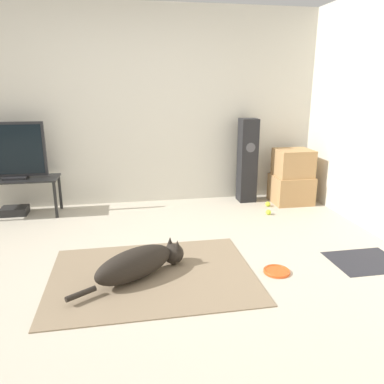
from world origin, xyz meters
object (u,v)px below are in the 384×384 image
object	(u,v)px
frisbee	(277,271)
floor_speaker	(247,161)
cardboard_box_upper	(293,163)
tennis_ball_by_boxes	(268,204)
tv	(12,151)
game_console	(15,211)
dog	(140,263)
cardboard_box_lower	(291,189)
tennis_ball_near_speaker	(268,212)
tv_stand	(17,183)

from	to	relation	value
frisbee	floor_speaker	world-z (taller)	floor_speaker
cardboard_box_upper	floor_speaker	bearing A→B (deg)	161.30
tennis_ball_by_boxes	cardboard_box_upper	bearing A→B (deg)	17.55
cardboard_box_upper	tv	xyz separation A→B (m)	(-3.54, 0.11, 0.25)
cardboard_box_upper	game_console	distance (m)	3.65
dog	cardboard_box_lower	bearing A→B (deg)	39.39
tv	floor_speaker	bearing A→B (deg)	1.62
tv	tennis_ball_near_speaker	world-z (taller)	tv
cardboard_box_upper	tv	bearing A→B (deg)	178.19
cardboard_box_upper	tennis_ball_by_boxes	world-z (taller)	cardboard_box_upper
floor_speaker	tv	size ratio (longest dim) A/B	1.49
tennis_ball_near_speaker	game_console	distance (m)	3.17
cardboard_box_upper	dog	bearing A→B (deg)	-140.64
cardboard_box_lower	tv	size ratio (longest dim) A/B	0.67
cardboard_box_lower	tv	xyz separation A→B (m)	(-3.53, 0.11, 0.62)
dog	frisbee	distance (m)	1.18
cardboard_box_lower	tennis_ball_by_boxes	bearing A→B (deg)	-162.44
dog	floor_speaker	bearing A→B (deg)	51.30
dog	game_console	distance (m)	2.40
tv	game_console	xyz separation A→B (m)	(-0.07, 0.03, -0.76)
tennis_ball_near_speaker	tv_stand	bearing A→B (deg)	169.92
frisbee	tv_stand	bearing A→B (deg)	142.28
dog	game_console	size ratio (longest dim) A/B	3.06
tennis_ball_near_speaker	game_console	xyz separation A→B (m)	(-3.12, 0.57, 0.02)
tv	cardboard_box_lower	bearing A→B (deg)	-1.83
tv_stand	dog	bearing A→B (deg)	-53.22
tennis_ball_by_boxes	tennis_ball_near_speaker	size ratio (longest dim) A/B	1.00
cardboard_box_upper	tennis_ball_by_boxes	size ratio (longest dim) A/B	7.05
dog	tennis_ball_near_speaker	size ratio (longest dim) A/B	14.56
tv_stand	tennis_ball_by_boxes	bearing A→B (deg)	-4.11
frisbee	floor_speaker	size ratio (longest dim) A/B	0.20
dog	tennis_ball_by_boxes	world-z (taller)	dog
tennis_ball_near_speaker	game_console	size ratio (longest dim) A/B	0.21
floor_speaker	tennis_ball_by_boxes	world-z (taller)	floor_speaker
frisbee	tv	distance (m)	3.33
floor_speaker	tennis_ball_near_speaker	bearing A→B (deg)	-82.05
floor_speaker	tennis_ball_near_speaker	distance (m)	0.83
cardboard_box_upper	tennis_ball_by_boxes	bearing A→B (deg)	-162.45
cardboard_box_upper	floor_speaker	xyz separation A→B (m)	(-0.58, 0.20, 0.01)
dog	tv	distance (m)	2.42
frisbee	floor_speaker	distance (m)	2.18
tv_stand	tv	bearing A→B (deg)	90.00
frisbee	game_console	bearing A→B (deg)	142.63
floor_speaker	game_console	world-z (taller)	floor_speaker
tv	tennis_ball_by_boxes	distance (m)	3.26
dog	cardboard_box_upper	bearing A→B (deg)	39.36
dog	floor_speaker	xyz separation A→B (m)	(1.56, 1.95, 0.43)
floor_speaker	tv	bearing A→B (deg)	-178.38
game_console	cardboard_box_lower	bearing A→B (deg)	-2.25
frisbee	tennis_ball_by_boxes	distance (m)	1.85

